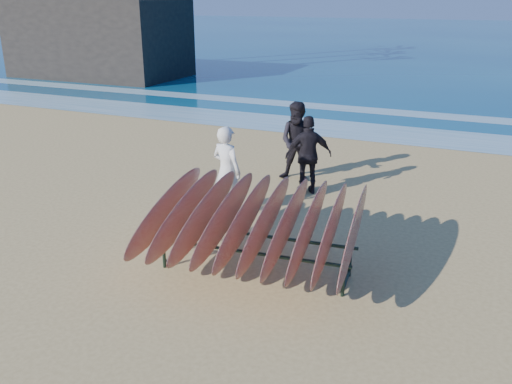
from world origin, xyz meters
TOP-DOWN VIEW (x-y plane):
  - ground at (0.00, 0.00)m, footprint 120.00×120.00m
  - ocean at (0.00, 55.00)m, footprint 160.00×160.00m
  - foam_near at (0.00, 10.00)m, footprint 160.00×160.00m
  - foam_far at (0.00, 13.50)m, footprint 160.00×160.00m
  - surfboard_rack at (0.47, -0.30)m, footprint 3.44×3.22m
  - person_white at (-1.07, 1.78)m, footprint 0.76×0.59m
  - person_dark_a at (-0.46, 4.40)m, footprint 1.00×0.82m
  - person_dark_b at (0.06, 3.62)m, footprint 1.12×0.89m
  - building at (-16.41, 17.13)m, footprint 9.06×5.03m

SIDE VIEW (x-z plane):
  - ground at x=0.00m, z-range 0.00..0.00m
  - ocean at x=0.00m, z-range 0.01..0.01m
  - foam_far at x=0.00m, z-range 0.01..0.01m
  - foam_near at x=0.00m, z-range 0.01..0.01m
  - person_dark_b at x=0.06m, z-range 0.00..1.78m
  - surfboard_rack at x=0.47m, z-range 0.17..1.63m
  - person_white at x=-1.07m, z-range 0.00..1.84m
  - person_dark_a at x=-0.46m, z-range 0.00..1.91m
  - building at x=-16.41m, z-range 0.00..4.03m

